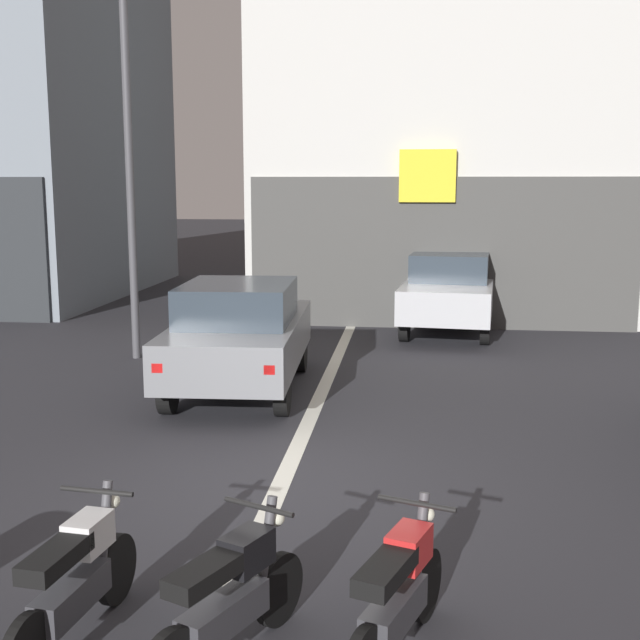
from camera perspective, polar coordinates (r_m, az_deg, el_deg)
ground_plane at (r=8.56m, az=-2.80°, el=-11.51°), size 120.00×120.00×0.00m
lane_centre_line at (r=14.28m, az=1.11°, el=-2.85°), size 0.20×18.00×0.01m
building_mid_block at (r=21.97m, az=8.43°, el=17.61°), size 8.47×8.91×12.39m
car_grey_crossing_near at (r=12.10m, az=-5.63°, el=-0.90°), size 1.94×4.18×1.64m
car_silver_down_street at (r=17.20m, az=9.06°, el=2.15°), size 2.18×4.26×1.64m
street_lamp at (r=14.58m, az=-13.28°, el=12.87°), size 0.36×0.36×6.50m
motorcycle_white_row_leftmost at (r=5.95m, az=-16.72°, el=-16.99°), size 0.55×1.67×0.98m
motorcycle_black_row_left_mid at (r=5.54m, az=-6.35°, el=-18.73°), size 0.78×1.55×0.98m
motorcycle_red_row_centre at (r=5.57m, az=5.47°, el=-18.55°), size 0.69×1.60×0.98m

